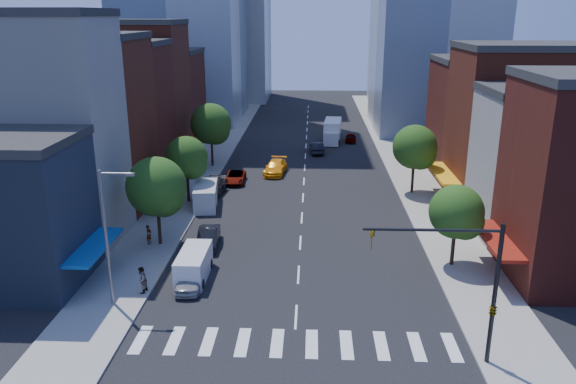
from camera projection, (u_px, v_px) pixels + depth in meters
The scene contains 31 objects.
ground at pixel (296, 317), 35.24m from camera, with size 220.00×220.00×0.00m, color black.
sidewalk_left at pixel (210, 158), 73.82m from camera, with size 5.00×120.00×0.15m, color gray.
sidewalk_right at pixel (401, 160), 72.78m from camera, with size 5.00×120.00×0.15m, color gray.
crosswalk at pixel (294, 343), 32.38m from camera, with size 19.00×3.00×0.01m, color silver.
bldg_left_1 at pixel (39, 134), 44.82m from camera, with size 12.00×8.00×18.00m, color silver.
bldg_left_2 at pixel (82, 126), 53.21m from camera, with size 12.00×9.00×16.00m, color #5E2316.
bldg_left_3 at pixel (113, 116), 61.46m from camera, with size 12.00×8.00×15.00m, color #541A15.
bldg_left_4 at pixel (136, 96), 69.25m from camera, with size 12.00×9.00×17.00m, color #5E2316.
bldg_left_5 at pixel (157, 101), 78.90m from camera, with size 12.00×10.00×13.00m, color #541A15.
bldg_right_1 at pixel (553, 167), 46.83m from camera, with size 12.00×8.00×12.00m, color silver.
bldg_right_2 at pixel (518, 128), 54.95m from camera, with size 12.00×10.00×15.00m, color #5E2316.
bldg_right_3 at pixel (487, 120), 64.77m from camera, with size 12.00×10.00×13.00m, color #541A15.
traffic_signal at pixel (484, 295), 29.28m from camera, with size 7.24×2.24×8.00m.
streetlight at pixel (108, 230), 35.09m from camera, with size 2.25×0.25×9.00m.
tree_left_near at pixel (158, 189), 44.64m from camera, with size 4.80×4.80×7.30m.
tree_left_mid at pixel (188, 159), 55.22m from camera, with size 4.20×4.20×6.65m.
tree_left_far at pixel (212, 126), 68.34m from camera, with size 5.00×5.00×7.75m.
tree_right_near at pixel (458, 214), 41.03m from camera, with size 4.00×4.00×6.20m.
tree_right_far at pixel (416, 149), 57.97m from camera, with size 4.60×4.60×7.20m.
parked_car_front at pixel (190, 278), 38.86m from camera, with size 1.70×4.23×1.44m, color #9E9EA2.
parked_car_second at pixel (208, 238), 45.76m from camera, with size 1.59×4.56×1.50m, color black.
parked_car_third at pixel (235, 177), 63.11m from camera, with size 2.12×4.60×1.28m, color #999999.
parked_car_rear at pixel (212, 189), 58.47m from camera, with size 2.20×5.41×1.57m, color black.
cargo_van_near at pixel (193, 265), 40.08m from camera, with size 1.98×4.82×2.05m.
cargo_van_far at pixel (206, 196), 54.95m from camera, with size 2.73×5.48×2.24m.
taxi at pixel (276, 167), 66.58m from camera, with size 2.23×5.49×1.59m, color #FF9F0D.
traffic_car_oncoming at pixel (317, 148), 76.51m from camera, with size 1.61×4.62×1.52m, color black.
traffic_car_far at pixel (351, 138), 83.37m from camera, with size 1.52×3.77×1.28m, color #999999.
box_truck at pixel (332, 132), 83.41m from camera, with size 2.95×7.92×3.12m.
pedestrian_near at pixel (149, 235), 45.85m from camera, with size 0.59×0.39×1.62m, color #999999.
pedestrian_far at pixel (141, 280), 37.74m from camera, with size 0.90×0.70×1.85m, color #999999.
Camera 1 is at (0.86, -31.20, 18.15)m, focal length 35.00 mm.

